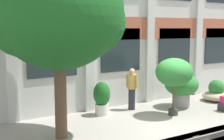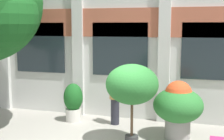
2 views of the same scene
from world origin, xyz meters
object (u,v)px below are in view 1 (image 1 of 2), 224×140
(resident_by_doorway, at_px, (132,88))
(potted_plant_wide_bowl, at_px, (216,93))
(potted_plant_low_pan, at_px, (174,73))
(broadleaf_tree, at_px, (59,12))
(potted_plant_stone_basin, at_px, (181,85))
(potted_plant_glazed_jar, at_px, (102,97))

(resident_by_doorway, bearing_deg, potted_plant_wide_bowl, 150.39)
(resident_by_doorway, bearing_deg, potted_plant_low_pan, 101.51)
(broadleaf_tree, height_order, potted_plant_stone_basin, broadleaf_tree)
(potted_plant_glazed_jar, relative_size, resident_by_doorway, 0.76)
(potted_plant_glazed_jar, distance_m, potted_plant_stone_basin, 3.35)
(potted_plant_wide_bowl, xyz_separation_m, resident_by_doorway, (-3.93, 0.73, 0.51))
(potted_plant_low_pan, height_order, potted_plant_stone_basin, potted_plant_low_pan)
(broadleaf_tree, relative_size, potted_plant_low_pan, 2.58)
(potted_plant_wide_bowl, distance_m, potted_plant_stone_basin, 2.07)
(potted_plant_glazed_jar, height_order, resident_by_doorway, resident_by_doorway)
(potted_plant_low_pan, bearing_deg, broadleaf_tree, -178.43)
(potted_plant_wide_bowl, height_order, potted_plant_glazed_jar, potted_plant_glazed_jar)
(resident_by_doorway, bearing_deg, potted_plant_glazed_jar, -16.86)
(broadleaf_tree, bearing_deg, resident_by_doorway, 23.50)
(potted_plant_wide_bowl, bearing_deg, potted_plant_low_pan, -167.53)
(broadleaf_tree, xyz_separation_m, potted_plant_stone_basin, (5.44, 0.86, -2.65))
(broadleaf_tree, relative_size, potted_plant_glazed_jar, 4.39)
(broadleaf_tree, distance_m, potted_plant_glazed_jar, 3.90)
(broadleaf_tree, xyz_separation_m, potted_plant_wide_bowl, (7.44, 0.80, -3.19))
(broadleaf_tree, bearing_deg, potted_plant_wide_bowl, 6.16)
(broadleaf_tree, distance_m, resident_by_doorway, 4.67)
(potted_plant_low_pan, relative_size, potted_plant_stone_basin, 1.31)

